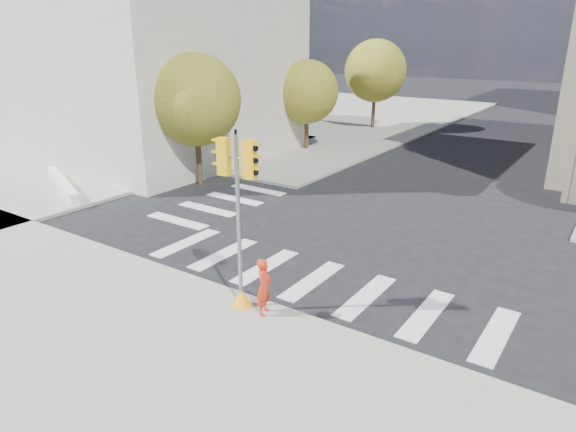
% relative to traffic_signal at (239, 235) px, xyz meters
% --- Properties ---
extents(ground, '(160.00, 160.00, 0.00)m').
position_rel_traffic_signal_xyz_m(ground, '(0.78, 4.62, -2.20)').
color(ground, black).
rests_on(ground, ground).
extents(sidewalk_far_left, '(28.00, 40.00, 0.15)m').
position_rel_traffic_signal_xyz_m(sidewalk_far_left, '(-19.22, 30.62, -2.13)').
color(sidewalk_far_left, gray).
rests_on(sidewalk_far_left, ground).
extents(classical_building, '(19.00, 15.00, 12.70)m').
position_rel_traffic_signal_xyz_m(classical_building, '(-19.22, 12.62, 4.24)').
color(classical_building, beige).
rests_on(classical_building, ground).
extents(tree_lw_near, '(4.40, 4.40, 6.41)m').
position_rel_traffic_signal_xyz_m(tree_lw_near, '(-9.72, 8.62, 2.00)').
color(tree_lw_near, '#382616').
rests_on(tree_lw_near, ground).
extents(tree_lw_mid, '(4.00, 4.00, 5.77)m').
position_rel_traffic_signal_xyz_m(tree_lw_mid, '(-9.72, 18.62, 1.56)').
color(tree_lw_mid, '#382616').
rests_on(tree_lw_mid, ground).
extents(tree_lw_far, '(4.80, 4.80, 6.95)m').
position_rel_traffic_signal_xyz_m(tree_lw_far, '(-9.72, 28.62, 2.34)').
color(tree_lw_far, '#382616').
rests_on(tree_lw_far, ground).
extents(traffic_signal, '(1.08, 0.56, 4.81)m').
position_rel_traffic_signal_xyz_m(traffic_signal, '(0.00, 0.00, 0.00)').
color(traffic_signal, '#F3AC0C').
rests_on(traffic_signal, sidewalk_near).
extents(photographer, '(0.54, 0.66, 1.57)m').
position_rel_traffic_signal_xyz_m(photographer, '(0.78, 0.02, -1.27)').
color(photographer, red).
rests_on(photographer, sidewalk_near).
extents(planter_wall, '(5.67, 2.75, 0.50)m').
position_rel_traffic_signal_xyz_m(planter_wall, '(-14.22, 3.91, -1.80)').
color(planter_wall, white).
rests_on(planter_wall, sidewalk_left_near).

